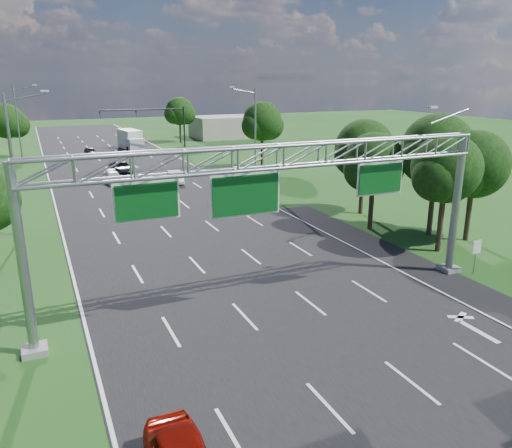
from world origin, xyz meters
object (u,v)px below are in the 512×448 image
sign_gantry (282,169)px  regulatory_sign (476,250)px  box_truck (131,140)px  traffic_signal (161,119)px

sign_gantry → regulatory_sign: bearing=-4.8°
sign_gantry → regulatory_sign: size_ratio=11.19×
box_truck → regulatory_sign: bearing=-89.4°
sign_gantry → regulatory_sign: sign_gantry is taller
regulatory_sign → box_truck: box_truck is taller
traffic_signal → box_truck: 8.61m
regulatory_sign → traffic_signal: traffic_signal is taller
sign_gantry → traffic_signal: 53.51m
sign_gantry → traffic_signal: size_ratio=1.92×
traffic_signal → regulatory_sign: bearing=-84.8°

